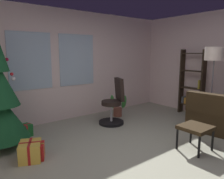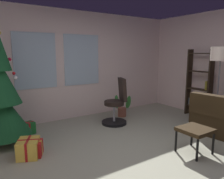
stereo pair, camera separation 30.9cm
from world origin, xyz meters
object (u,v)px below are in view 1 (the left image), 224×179
gift_box_gold (30,151)px  potted_plant (119,107)px  footstool (195,129)px  floor_lamp (214,59)px  office_chair (114,106)px  bookshelf (192,86)px  gift_box_red (37,151)px  gift_box_green (24,131)px

gift_box_gold → potted_plant: bearing=19.9°
footstool → floor_lamp: 1.80m
office_chair → bookshelf: bearing=-17.9°
office_chair → gift_box_gold: bearing=-164.9°
gift_box_red → potted_plant: 2.55m
floor_lamp → potted_plant: floor_lamp is taller
bookshelf → gift_box_gold: bearing=178.5°
office_chair → potted_plant: size_ratio=1.81×
office_chair → floor_lamp: size_ratio=0.61×
gift_box_green → floor_lamp: (3.39, -1.86, 1.35)m
gift_box_green → potted_plant: potted_plant is taller
bookshelf → potted_plant: bearing=147.8°
potted_plant → floor_lamp: bearing=-57.8°
floor_lamp → potted_plant: size_ratio=3.00×
gift_box_red → floor_lamp: size_ratio=0.19×
floor_lamp → gift_box_green: bearing=151.2°
footstool → office_chair: bearing=96.3°
bookshelf → potted_plant: (-1.59, 1.00, -0.49)m
footstool → bookshelf: 2.23m
office_chair → gift_box_green: bearing=166.5°
gift_box_gold → office_chair: size_ratio=0.44×
gift_box_red → floor_lamp: bearing=-13.8°
bookshelf → footstool: bearing=-146.2°
footstool → gift_box_gold: footstool is taller
gift_box_red → gift_box_gold: bearing=170.1°
gift_box_red → gift_box_gold: (-0.09, 0.02, 0.02)m
floor_lamp → office_chair: bearing=137.6°
footstool → gift_box_red: 2.53m
footstool → gift_box_red: bearing=148.5°
gift_box_gold → potted_plant: (2.48, 0.89, 0.11)m
gift_box_green → floor_lamp: 4.09m
footstool → gift_box_gold: size_ratio=1.03×
bookshelf → potted_plant: 1.95m
gift_box_green → footstool: bearing=-48.7°
office_chair → potted_plant: bearing=38.0°
footstool → floor_lamp: size_ratio=0.27×
office_chair → potted_plant: (0.44, 0.35, -0.16)m
gift_box_gold → floor_lamp: (3.59, -0.87, 1.33)m
footstool → gift_box_green: footstool is taller
gift_box_gold → office_chair: (2.03, 0.55, 0.27)m
gift_box_red → floor_lamp: floor_lamp is taller
gift_box_gold → floor_lamp: floor_lamp is taller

